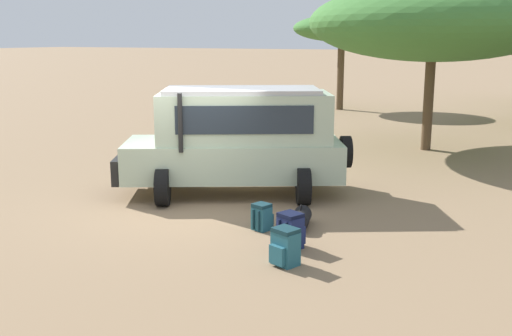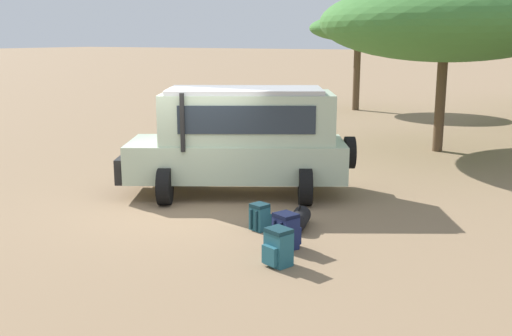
% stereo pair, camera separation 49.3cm
% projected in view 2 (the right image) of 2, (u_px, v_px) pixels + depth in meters
% --- Properties ---
extents(ground_plane, '(320.00, 320.00, 0.00)m').
position_uv_depth(ground_plane, '(190.00, 207.00, 12.79)').
color(ground_plane, '#8C7051').
extents(safari_vehicle, '(5.32, 4.01, 2.44)m').
position_uv_depth(safari_vehicle, '(241.00, 138.00, 13.67)').
color(safari_vehicle, '#B2C6A8').
rests_on(safari_vehicle, ground_plane).
extents(backpack_beside_front_wheel, '(0.47, 0.49, 0.62)m').
position_uv_depth(backpack_beside_front_wheel, '(286.00, 231.00, 10.25)').
color(backpack_beside_front_wheel, navy).
rests_on(backpack_beside_front_wheel, ground_plane).
extents(backpack_cluster_center, '(0.38, 0.43, 0.51)m').
position_uv_depth(backpack_cluster_center, '(260.00, 217.00, 11.24)').
color(backpack_cluster_center, '#235B6B').
rests_on(backpack_cluster_center, ground_plane).
extents(backpack_near_rear_wheel, '(0.47, 0.48, 0.61)m').
position_uv_depth(backpack_near_rear_wheel, '(278.00, 247.00, 9.48)').
color(backpack_near_rear_wheel, '#235B6B').
rests_on(backpack_near_rear_wheel, ground_plane).
extents(duffel_bag_low_black_case, '(0.50, 0.93, 0.45)m').
position_uv_depth(duffel_bag_low_black_case, '(299.00, 219.00, 11.38)').
color(duffel_bag_low_black_case, black).
rests_on(duffel_bag_low_black_case, ground_plane).
extents(acacia_tree_far_left, '(4.82, 4.49, 4.65)m').
position_uv_depth(acacia_tree_far_left, '(358.00, 29.00, 29.04)').
color(acacia_tree_far_left, brown).
rests_on(acacia_tree_far_left, ground_plane).
extents(acacia_tree_left_mid, '(7.65, 7.80, 5.19)m').
position_uv_depth(acacia_tree_left_mid, '(445.00, 23.00, 18.26)').
color(acacia_tree_left_mid, brown).
rests_on(acacia_tree_left_mid, ground_plane).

